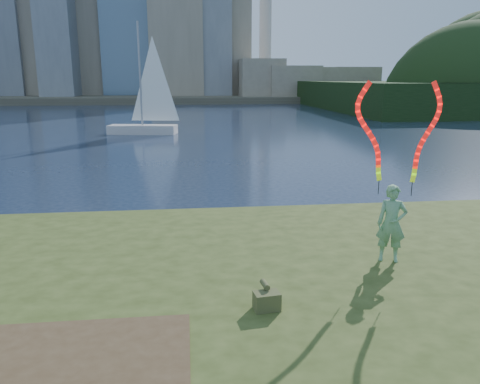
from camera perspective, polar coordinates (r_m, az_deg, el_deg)
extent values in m
plane|color=#17233A|center=(9.77, -2.55, -13.98)|extent=(320.00, 320.00, 0.00)
cube|color=#344217|center=(7.57, -1.10, -21.75)|extent=(20.00, 18.00, 0.30)
cube|color=#344217|center=(7.67, -1.34, -18.94)|extent=(17.00, 15.00, 0.30)
cube|color=#344217|center=(7.71, -1.49, -16.58)|extent=(14.00, 12.00, 0.30)
cube|color=#47331E|center=(6.79, -20.64, -20.58)|extent=(3.20, 3.00, 0.02)
cube|color=#4C4738|center=(103.71, -6.38, 11.46)|extent=(320.00, 40.00, 1.20)
imported|color=#14671E|center=(10.19, 17.99, -3.68)|extent=(0.69, 0.57, 1.62)
cylinder|color=black|center=(10.08, 16.54, 0.59)|extent=(0.02, 0.02, 0.30)
cylinder|color=black|center=(10.14, 20.20, 0.38)|extent=(0.02, 0.02, 0.30)
cube|color=#434624|center=(7.96, 3.28, -13.13)|extent=(0.46, 0.33, 0.30)
cylinder|color=#434624|center=(8.05, 3.05, -11.20)|extent=(0.14, 0.29, 0.10)
cube|color=beige|center=(40.19, -11.78, 7.43)|extent=(5.82, 2.75, 0.78)
cylinder|color=gray|center=(39.97, -12.09, 13.65)|extent=(0.16, 0.16, 8.50)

